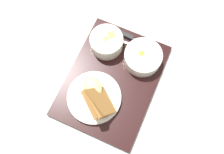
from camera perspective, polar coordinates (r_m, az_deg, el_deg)
name	(u,v)px	position (r m, az deg, el deg)	size (l,w,h in m)	color
ground_plane	(112,81)	(0.90, 0.00, -0.89)	(4.00, 4.00, 0.00)	silver
serving_tray	(112,80)	(0.90, 0.00, -0.74)	(0.46, 0.36, 0.02)	black
bowl_salad	(143,57)	(0.89, 7.44, 4.78)	(0.14, 0.14, 0.05)	silver
bowl_soup	(107,42)	(0.91, -1.33, 8.48)	(0.13, 0.13, 0.06)	silver
plate_main	(95,97)	(0.85, -4.10, -4.89)	(0.20, 0.20, 0.10)	silver
knife	(127,36)	(0.95, 3.71, 9.79)	(0.02, 0.18, 0.02)	silver
spoon	(128,44)	(0.94, 3.84, 8.02)	(0.05, 0.17, 0.01)	silver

